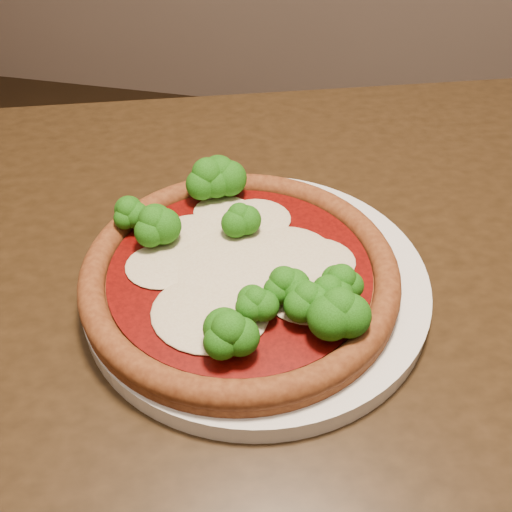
# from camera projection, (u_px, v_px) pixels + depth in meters

# --- Properties ---
(dining_table) EXTENTS (1.30, 1.11, 0.75)m
(dining_table) POSITION_uv_depth(u_px,v_px,m) (302.00, 383.00, 0.55)
(dining_table) COLOR black
(dining_table) RESTS_ON floor
(plate) EXTENTS (0.30, 0.30, 0.02)m
(plate) POSITION_uv_depth(u_px,v_px,m) (256.00, 282.00, 0.49)
(plate) COLOR silver
(plate) RESTS_ON dining_table
(pizza) EXTENTS (0.26, 0.26, 0.06)m
(pizza) POSITION_uv_depth(u_px,v_px,m) (241.00, 266.00, 0.47)
(pizza) COLOR brown
(pizza) RESTS_ON plate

